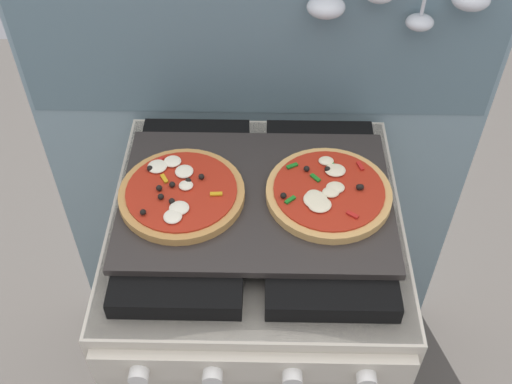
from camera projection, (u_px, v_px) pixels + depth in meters
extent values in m
cube|color=#7A939E|center=(259.00, 138.00, 1.56)|extent=(1.10, 0.03, 1.55)
cube|color=slate|center=(259.00, 7.00, 1.28)|extent=(1.08, 0.00, 0.56)
ellipsoid|color=silver|center=(326.00, 7.00, 1.24)|extent=(0.08, 0.07, 0.04)
ellipsoid|color=silver|center=(420.00, 22.00, 1.26)|extent=(0.06, 0.05, 0.03)
cube|color=beige|center=(256.00, 326.00, 1.57)|extent=(0.60, 0.60, 0.86)
cube|color=black|center=(256.00, 216.00, 1.27)|extent=(0.59, 0.59, 0.01)
cube|color=black|center=(187.00, 207.00, 1.25)|extent=(0.24, 0.51, 0.04)
cube|color=black|center=(325.00, 209.00, 1.25)|extent=(0.24, 0.51, 0.04)
cube|color=beige|center=(253.00, 367.00, 1.09)|extent=(0.58, 0.02, 0.07)
cylinder|color=silver|center=(139.00, 376.00, 1.08)|extent=(0.04, 0.02, 0.04)
cylinder|color=silver|center=(213.00, 377.00, 1.08)|extent=(0.04, 0.02, 0.04)
cylinder|color=silver|center=(292.00, 379.00, 1.08)|extent=(0.04, 0.02, 0.04)
cylinder|color=silver|center=(367.00, 380.00, 1.08)|extent=(0.04, 0.02, 0.04)
cube|color=#2D2826|center=(256.00, 198.00, 1.23)|extent=(0.54, 0.38, 0.02)
cylinder|color=#C18947|center=(182.00, 194.00, 1.21)|extent=(0.25, 0.25, 0.02)
cylinder|color=#AD2614|center=(181.00, 190.00, 1.21)|extent=(0.22, 0.22, 0.00)
ellipsoid|color=#F4EACC|center=(186.00, 186.00, 1.20)|extent=(0.03, 0.03, 0.01)
ellipsoid|color=#F4EACC|center=(172.00, 161.00, 1.25)|extent=(0.04, 0.03, 0.01)
ellipsoid|color=#F4EACC|center=(173.00, 216.00, 1.15)|extent=(0.04, 0.04, 0.01)
ellipsoid|color=#F4EACC|center=(184.00, 171.00, 1.23)|extent=(0.04, 0.04, 0.01)
ellipsoid|color=#F4EACC|center=(179.00, 208.00, 1.16)|extent=(0.04, 0.04, 0.01)
ellipsoid|color=#F4EACC|center=(157.00, 166.00, 1.24)|extent=(0.04, 0.04, 0.01)
sphere|color=black|center=(150.00, 168.00, 1.24)|extent=(0.01, 0.01, 0.01)
sphere|color=black|center=(172.00, 201.00, 1.17)|extent=(0.01, 0.01, 0.01)
sphere|color=black|center=(143.00, 212.00, 1.16)|extent=(0.01, 0.01, 0.01)
cube|color=red|center=(160.00, 162.00, 1.26)|extent=(0.01, 0.03, 0.00)
sphere|color=black|center=(159.00, 188.00, 1.20)|extent=(0.01, 0.01, 0.01)
sphere|color=black|center=(161.00, 197.00, 1.18)|extent=(0.01, 0.01, 0.01)
sphere|color=black|center=(201.00, 177.00, 1.22)|extent=(0.01, 0.01, 0.01)
cube|color=gold|center=(216.00, 194.00, 1.19)|extent=(0.02, 0.01, 0.00)
cube|color=gold|center=(164.00, 178.00, 1.22)|extent=(0.02, 0.02, 0.00)
sphere|color=black|center=(188.00, 181.00, 1.21)|extent=(0.01, 0.01, 0.01)
sphere|color=black|center=(172.00, 185.00, 1.20)|extent=(0.01, 0.01, 0.01)
cylinder|color=tan|center=(328.00, 192.00, 1.22)|extent=(0.25, 0.25, 0.02)
cylinder|color=#AD2614|center=(329.00, 188.00, 1.21)|extent=(0.22, 0.22, 0.00)
ellipsoid|color=beige|center=(335.00, 170.00, 1.24)|extent=(0.04, 0.04, 0.01)
ellipsoid|color=beige|center=(335.00, 187.00, 1.20)|extent=(0.04, 0.03, 0.01)
ellipsoid|color=beige|center=(315.00, 199.00, 1.18)|extent=(0.05, 0.05, 0.01)
ellipsoid|color=beige|center=(319.00, 204.00, 1.17)|extent=(0.05, 0.04, 0.01)
ellipsoid|color=beige|center=(314.00, 196.00, 1.19)|extent=(0.03, 0.03, 0.01)
ellipsoid|color=beige|center=(331.00, 192.00, 1.19)|extent=(0.03, 0.03, 0.01)
ellipsoid|color=beige|center=(326.00, 161.00, 1.26)|extent=(0.03, 0.03, 0.01)
sphere|color=black|center=(327.00, 169.00, 1.24)|extent=(0.01, 0.01, 0.01)
sphere|color=black|center=(307.00, 169.00, 1.24)|extent=(0.01, 0.01, 0.01)
sphere|color=black|center=(283.00, 196.00, 1.18)|extent=(0.01, 0.01, 0.01)
cube|color=#19721E|center=(331.00, 167.00, 1.24)|extent=(0.01, 0.03, 0.00)
sphere|color=black|center=(359.00, 186.00, 1.20)|extent=(0.01, 0.01, 0.01)
sphere|color=black|center=(361.00, 185.00, 1.20)|extent=(0.01, 0.01, 0.01)
cube|color=#19721E|center=(290.00, 200.00, 1.18)|extent=(0.02, 0.02, 0.00)
cube|color=#19721E|center=(315.00, 178.00, 1.22)|extent=(0.02, 0.02, 0.00)
cube|color=red|center=(352.00, 215.00, 1.15)|extent=(0.02, 0.02, 0.00)
cube|color=red|center=(360.00, 166.00, 1.25)|extent=(0.01, 0.03, 0.00)
cube|color=#19721E|center=(292.00, 166.00, 1.25)|extent=(0.02, 0.02, 0.00)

